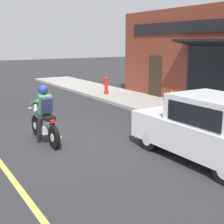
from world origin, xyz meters
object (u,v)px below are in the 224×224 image
object	(u,v)px
motorcycle_with_rider	(44,118)
traffic_cone	(172,96)
car_hatchback	(208,129)
trash_bin	(209,110)
fire_hydrant	(106,86)

from	to	relation	value
motorcycle_with_rider	traffic_cone	size ratio (longest dim) A/B	3.37
car_hatchback	trash_bin	bearing A→B (deg)	40.26
car_hatchback	trash_bin	distance (m)	2.77
traffic_cone	fire_hydrant	xyz separation A→B (m)	(-1.29, 3.41, 0.14)
motorcycle_with_rider	car_hatchback	xyz separation A→B (m)	(2.76, -3.35, 0.09)
car_hatchback	motorcycle_with_rider	bearing A→B (deg)	129.47
car_hatchback	traffic_cone	distance (m)	6.52
trash_bin	traffic_cone	distance (m)	3.89
motorcycle_with_rider	traffic_cone	world-z (taller)	motorcycle_with_rider
trash_bin	fire_hydrant	bearing A→B (deg)	86.79
trash_bin	fire_hydrant	world-z (taller)	trash_bin
car_hatchback	trash_bin	size ratio (longest dim) A/B	3.86
motorcycle_with_rider	traffic_cone	xyz separation A→B (m)	(6.55, 1.94, -0.25)
trash_bin	fire_hydrant	distance (m)	6.93
car_hatchback	fire_hydrant	bearing A→B (deg)	73.97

